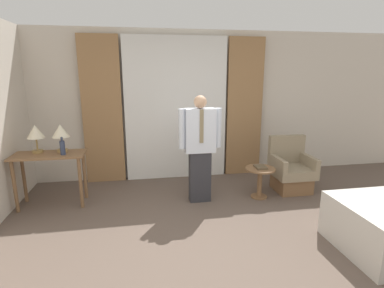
% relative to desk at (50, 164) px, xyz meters
% --- Properties ---
extents(ground_plane, '(16.00, 16.00, 0.00)m').
position_rel_desk_xyz_m(ground_plane, '(2.00, -1.78, -0.64)').
color(ground_plane, brown).
extents(wall_back, '(10.00, 0.06, 2.70)m').
position_rel_desk_xyz_m(wall_back, '(2.00, 1.03, 0.71)').
color(wall_back, beige).
rests_on(wall_back, ground_plane).
extents(curtain_sheer_center, '(1.85, 0.06, 2.58)m').
position_rel_desk_xyz_m(curtain_sheer_center, '(2.00, 0.90, 0.65)').
color(curtain_sheer_center, white).
rests_on(curtain_sheer_center, ground_plane).
extents(curtain_drape_left, '(0.68, 0.06, 2.58)m').
position_rel_desk_xyz_m(curtain_drape_left, '(0.69, 0.90, 0.65)').
color(curtain_drape_left, '#997047').
rests_on(curtain_drape_left, ground_plane).
extents(curtain_drape_right, '(0.68, 0.06, 2.58)m').
position_rel_desk_xyz_m(curtain_drape_right, '(3.30, 0.90, 0.65)').
color(curtain_drape_right, '#997047').
rests_on(curtain_drape_right, ground_plane).
extents(desk, '(1.01, 0.48, 0.80)m').
position_rel_desk_xyz_m(desk, '(0.00, 0.00, 0.00)').
color(desk, brown).
rests_on(desk, ground_plane).
extents(table_lamp_left, '(0.25, 0.25, 0.42)m').
position_rel_desk_xyz_m(table_lamp_left, '(-0.17, 0.10, 0.45)').
color(table_lamp_left, '#9E7F47').
rests_on(table_lamp_left, desk).
extents(table_lamp_right, '(0.25, 0.25, 0.42)m').
position_rel_desk_xyz_m(table_lamp_right, '(0.17, 0.10, 0.45)').
color(table_lamp_right, '#9E7F47').
rests_on(table_lamp_right, desk).
extents(bottle_near_edge, '(0.07, 0.07, 0.26)m').
position_rel_desk_xyz_m(bottle_near_edge, '(0.22, -0.08, 0.26)').
color(bottle_near_edge, '#2D3851').
rests_on(bottle_near_edge, desk).
extents(person, '(0.65, 0.21, 1.63)m').
position_rel_desk_xyz_m(person, '(2.21, -0.24, 0.24)').
color(person, '#2D2D33').
rests_on(person, ground_plane).
extents(armchair, '(0.63, 0.60, 0.91)m').
position_rel_desk_xyz_m(armchair, '(3.81, -0.08, -0.31)').
color(armchair, brown).
rests_on(armchair, ground_plane).
extents(side_table, '(0.47, 0.47, 0.49)m').
position_rel_desk_xyz_m(side_table, '(3.17, -0.29, -0.31)').
color(side_table, brown).
rests_on(side_table, ground_plane).
extents(book, '(0.17, 0.22, 0.03)m').
position_rel_desk_xyz_m(book, '(3.17, -0.29, -0.14)').
color(book, brown).
rests_on(book, side_table).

